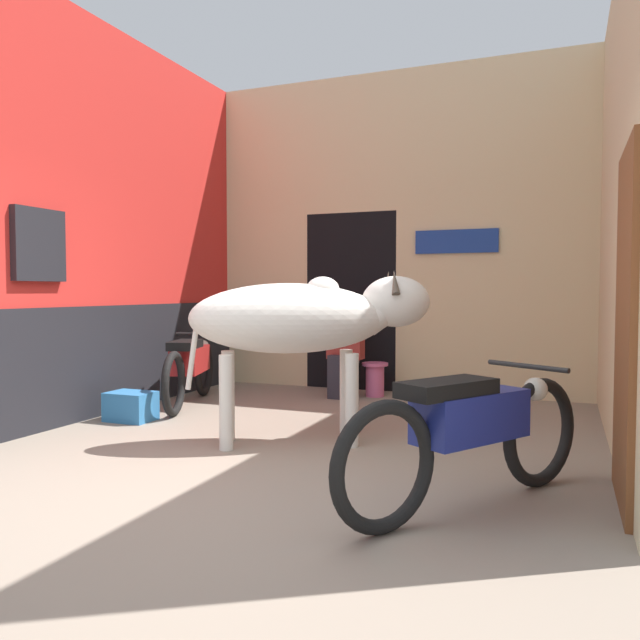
% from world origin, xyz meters
% --- Properties ---
extents(ground_plane, '(30.00, 30.00, 0.00)m').
position_xyz_m(ground_plane, '(0.00, 0.00, 0.00)').
color(ground_plane, gray).
extents(wall_left_shopfront, '(0.25, 4.28, 3.97)m').
position_xyz_m(wall_left_shopfront, '(-2.44, 2.13, 1.92)').
color(wall_left_shopfront, red).
rests_on(wall_left_shopfront, ground_plane).
extents(wall_back_with_doorway, '(4.70, 0.93, 3.97)m').
position_xyz_m(wall_back_with_doorway, '(-0.20, 4.53, 1.67)').
color(wall_back_with_doorway, beige).
rests_on(wall_back_with_doorway, ground_plane).
extents(wall_right_with_door, '(0.22, 4.28, 3.97)m').
position_xyz_m(wall_right_with_door, '(2.44, 2.09, 1.95)').
color(wall_right_with_door, beige).
rests_on(wall_right_with_door, ground_plane).
extents(cow, '(2.00, 1.34, 1.44)m').
position_xyz_m(cow, '(0.01, 1.45, 1.03)').
color(cow, silver).
rests_on(cow, ground_plane).
extents(motorcycle_near, '(1.16, 1.76, 0.81)m').
position_xyz_m(motorcycle_near, '(1.50, 0.38, 0.46)').
color(motorcycle_near, black).
rests_on(motorcycle_near, ground_plane).
extents(motorcycle_far, '(0.77, 1.83, 0.77)m').
position_xyz_m(motorcycle_far, '(-1.84, 2.56, 0.44)').
color(motorcycle_far, black).
rests_on(motorcycle_far, ground_plane).
extents(shopkeeper_seated, '(0.42, 0.34, 1.18)m').
position_xyz_m(shopkeeper_seated, '(-0.42, 3.66, 0.62)').
color(shopkeeper_seated, '#282833').
rests_on(shopkeeper_seated, ground_plane).
extents(plastic_stool, '(0.31, 0.31, 0.40)m').
position_xyz_m(plastic_stool, '(-0.10, 3.85, 0.22)').
color(plastic_stool, '#DB6093').
rests_on(plastic_stool, ground_plane).
extents(crate, '(0.44, 0.32, 0.28)m').
position_xyz_m(crate, '(-1.91, 1.64, 0.14)').
color(crate, teal).
rests_on(crate, ground_plane).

